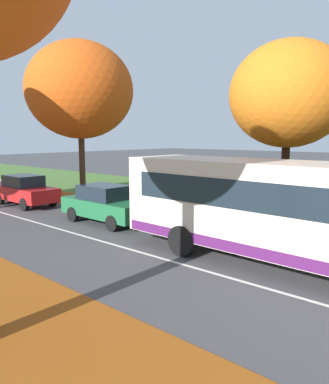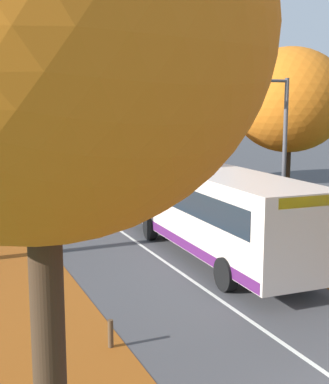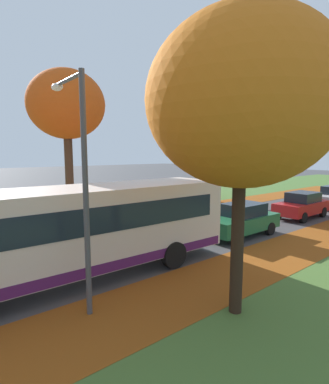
# 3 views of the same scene
# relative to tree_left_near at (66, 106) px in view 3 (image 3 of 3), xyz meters

# --- Properties ---
(grass_verge_left) EXTENTS (12.00, 90.00, 0.01)m
(grass_verge_left) POSITION_rel_tree_left_near_xyz_m (-3.42, 7.48, -6.66)
(grass_verge_left) COLOR #476B2D
(grass_verge_left) RESTS_ON ground
(leaf_litter_left) EXTENTS (2.80, 60.00, 0.00)m
(leaf_litter_left) POSITION_rel_tree_left_near_xyz_m (1.18, 1.48, -6.65)
(leaf_litter_left) COLOR #8C4714
(leaf_litter_left) RESTS_ON grass_verge_left
(leaf_litter_right) EXTENTS (2.80, 60.00, 0.00)m
(leaf_litter_right) POSITION_rel_tree_left_near_xyz_m (10.38, 1.48, -6.65)
(leaf_litter_right) COLOR #8C4714
(leaf_litter_right) RESTS_ON grass_verge_right
(road_centre_line) EXTENTS (0.12, 80.00, 0.01)m
(road_centre_line) POSITION_rel_tree_left_near_xyz_m (5.78, 7.48, -6.66)
(road_centre_line) COLOR silver
(road_centre_line) RESTS_ON ground
(tree_left_near) EXTENTS (4.20, 4.20, 8.62)m
(tree_left_near) POSITION_rel_tree_left_near_xyz_m (0.00, 0.00, 0.00)
(tree_left_near) COLOR #422D1E
(tree_left_near) RESTS_ON ground
(tree_left_mid) EXTENTS (6.30, 6.30, 9.78)m
(tree_left_mid) POSITION_rel_tree_left_near_xyz_m (-0.07, 12.46, 0.27)
(tree_left_mid) COLOR black
(tree_left_mid) RESTS_ON ground
(tree_right_near) EXTENTS (4.60, 4.60, 7.37)m
(tree_right_near) POSITION_rel_tree_left_near_xyz_m (12.04, -0.46, -1.38)
(tree_right_near) COLOR black
(tree_right_near) RESTS_ON ground
(streetlamp_right) EXTENTS (1.89, 0.28, 6.00)m
(streetlamp_right) POSITION_rel_tree_left_near_xyz_m (9.45, -3.43, -2.93)
(streetlamp_right) COLOR #47474C
(streetlamp_right) RESTS_ON ground
(bus) EXTENTS (2.84, 10.45, 2.98)m
(bus) POSITION_rel_tree_left_near_xyz_m (7.53, -2.60, -4.96)
(bus) COLOR beige
(bus) RESTS_ON ground
(car_green_lead) EXTENTS (1.79, 4.20, 1.62)m
(car_green_lead) POSITION_rel_tree_left_near_xyz_m (7.75, 5.56, -5.85)
(car_green_lead) COLOR #1E6038
(car_green_lead) RESTS_ON ground
(car_red_following) EXTENTS (1.80, 4.21, 1.62)m
(car_red_following) POSITION_rel_tree_left_near_xyz_m (7.55, 12.00, -5.85)
(car_red_following) COLOR #B21919
(car_red_following) RESTS_ON ground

